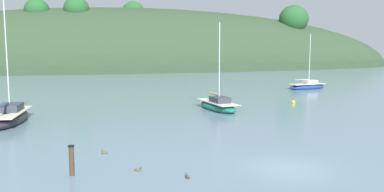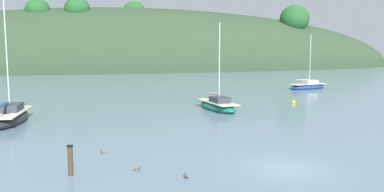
{
  "view_description": "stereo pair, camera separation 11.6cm",
  "coord_description": "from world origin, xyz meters",
  "px_view_note": "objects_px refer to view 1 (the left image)",
  "views": [
    {
      "loc": [
        -9.3,
        -17.84,
        6.14
      ],
      "look_at": [
        0.0,
        20.0,
        1.2
      ],
      "focal_mm": 37.7,
      "sensor_mm": 36.0,
      "label": 1
    },
    {
      "loc": [
        -9.19,
        -17.87,
        6.14
      ],
      "look_at": [
        0.0,
        20.0,
        1.2
      ],
      "focal_mm": 37.7,
      "sensor_mm": 36.0,
      "label": 2
    }
  ],
  "objects_px": {
    "mooring_buoy_channel": "(293,102)",
    "duck_straggler": "(187,177)",
    "sailboat_white_near": "(9,117)",
    "duck_lone_right": "(104,153)",
    "sailboat_red_portside": "(307,86)",
    "sailboat_blue_center": "(218,106)",
    "duck_trailing": "(138,170)",
    "jetty_piling": "(72,160)"
  },
  "relations": [
    {
      "from": "sailboat_blue_center",
      "to": "mooring_buoy_channel",
      "type": "relative_size",
      "value": 15.66
    },
    {
      "from": "sailboat_red_portside",
      "to": "mooring_buoy_channel",
      "type": "xyz_separation_m",
      "value": [
        -8.81,
        -12.57,
        -0.24
      ]
    },
    {
      "from": "sailboat_white_near",
      "to": "duck_lone_right",
      "type": "xyz_separation_m",
      "value": [
        7.09,
        -11.23,
        -0.38
      ]
    },
    {
      "from": "mooring_buoy_channel",
      "to": "duck_straggler",
      "type": "relative_size",
      "value": 1.27
    },
    {
      "from": "sailboat_white_near",
      "to": "duck_lone_right",
      "type": "relative_size",
      "value": 25.66
    },
    {
      "from": "duck_lone_right",
      "to": "sailboat_red_portside",
      "type": "bearing_deg",
      "value": 44.26
    },
    {
      "from": "duck_trailing",
      "to": "sailboat_blue_center",
      "type": "bearing_deg",
      "value": 61.04
    },
    {
      "from": "jetty_piling",
      "to": "duck_straggler",
      "type": "bearing_deg",
      "value": -17.36
    },
    {
      "from": "duck_lone_right",
      "to": "duck_straggler",
      "type": "distance_m",
      "value": 6.4
    },
    {
      "from": "sailboat_blue_center",
      "to": "duck_straggler",
      "type": "height_order",
      "value": "sailboat_blue_center"
    },
    {
      "from": "sailboat_blue_center",
      "to": "sailboat_red_portside",
      "type": "bearing_deg",
      "value": 39.36
    },
    {
      "from": "sailboat_red_portside",
      "to": "sailboat_white_near",
      "type": "relative_size",
      "value": 0.75
    },
    {
      "from": "jetty_piling",
      "to": "duck_trailing",
      "type": "bearing_deg",
      "value": -0.66
    },
    {
      "from": "sailboat_white_near",
      "to": "mooring_buoy_channel",
      "type": "bearing_deg",
      "value": 9.09
    },
    {
      "from": "duck_straggler",
      "to": "sailboat_white_near",
      "type": "bearing_deg",
      "value": 123.05
    },
    {
      "from": "mooring_buoy_channel",
      "to": "jetty_piling",
      "type": "height_order",
      "value": "jetty_piling"
    },
    {
      "from": "sailboat_blue_center",
      "to": "duck_trailing",
      "type": "distance_m",
      "value": 19.61
    },
    {
      "from": "sailboat_blue_center",
      "to": "mooring_buoy_channel",
      "type": "distance_m",
      "value": 9.29
    },
    {
      "from": "sailboat_red_portside",
      "to": "mooring_buoy_channel",
      "type": "distance_m",
      "value": 15.35
    },
    {
      "from": "sailboat_white_near",
      "to": "duck_lone_right",
      "type": "distance_m",
      "value": 13.28
    },
    {
      "from": "duck_trailing",
      "to": "duck_straggler",
      "type": "bearing_deg",
      "value": -37.07
    },
    {
      "from": "sailboat_white_near",
      "to": "duck_lone_right",
      "type": "bearing_deg",
      "value": -57.74
    },
    {
      "from": "duck_trailing",
      "to": "duck_lone_right",
      "type": "distance_m",
      "value": 3.97
    },
    {
      "from": "duck_lone_right",
      "to": "mooring_buoy_channel",
      "type": "bearing_deg",
      "value": 37.81
    },
    {
      "from": "jetty_piling",
      "to": "sailboat_blue_center",
      "type": "bearing_deg",
      "value": 53.64
    },
    {
      "from": "mooring_buoy_channel",
      "to": "duck_straggler",
      "type": "bearing_deg",
      "value": -128.25
    },
    {
      "from": "sailboat_blue_center",
      "to": "sailboat_white_near",
      "type": "xyz_separation_m",
      "value": [
        -18.1,
        -2.27,
        0.04
      ]
    },
    {
      "from": "mooring_buoy_channel",
      "to": "duck_trailing",
      "type": "height_order",
      "value": "mooring_buoy_channel"
    },
    {
      "from": "sailboat_blue_center",
      "to": "duck_trailing",
      "type": "relative_size",
      "value": 21.0
    },
    {
      "from": "duck_straggler",
      "to": "duck_trailing",
      "type": "bearing_deg",
      "value": 142.93
    },
    {
      "from": "duck_trailing",
      "to": "duck_lone_right",
      "type": "relative_size",
      "value": 0.98
    },
    {
      "from": "sailboat_white_near",
      "to": "duck_trailing",
      "type": "distance_m",
      "value": 17.2
    },
    {
      "from": "sailboat_blue_center",
      "to": "duck_trailing",
      "type": "xyz_separation_m",
      "value": [
        -9.49,
        -17.15,
        -0.34
      ]
    },
    {
      "from": "duck_trailing",
      "to": "duck_straggler",
      "type": "xyz_separation_m",
      "value": [
        2.12,
        -1.6,
        0.0
      ]
    },
    {
      "from": "sailboat_red_portside",
      "to": "jetty_piling",
      "type": "distance_m",
      "value": 44.02
    },
    {
      "from": "duck_trailing",
      "to": "duck_straggler",
      "type": "height_order",
      "value": "same"
    },
    {
      "from": "sailboat_white_near",
      "to": "mooring_buoy_channel",
      "type": "xyz_separation_m",
      "value": [
        27.15,
        4.35,
        -0.31
      ]
    },
    {
      "from": "duck_trailing",
      "to": "mooring_buoy_channel",
      "type": "bearing_deg",
      "value": 46.05
    },
    {
      "from": "sailboat_red_portside",
      "to": "duck_straggler",
      "type": "bearing_deg",
      "value": -127.07
    },
    {
      "from": "mooring_buoy_channel",
      "to": "duck_lone_right",
      "type": "distance_m",
      "value": 25.4
    },
    {
      "from": "sailboat_red_portside",
      "to": "duck_straggler",
      "type": "relative_size",
      "value": 18.59
    },
    {
      "from": "sailboat_red_portside",
      "to": "duck_lone_right",
      "type": "distance_m",
      "value": 40.32
    }
  ]
}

